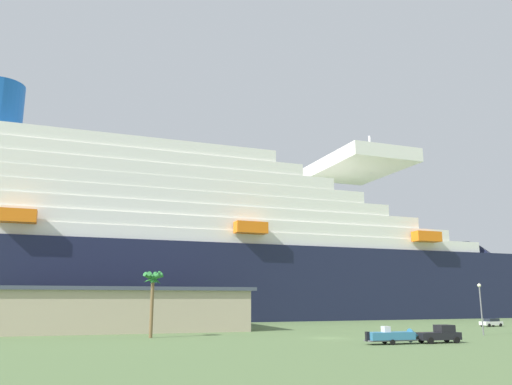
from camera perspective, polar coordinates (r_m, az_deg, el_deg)
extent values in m
plane|color=#567042|center=(103.22, 1.36, -14.88)|extent=(600.00, 600.00, 0.00)
cube|color=#191E38|center=(132.22, -13.85, -9.84)|extent=(225.57, 50.90, 18.66)
cone|color=#191E38|center=(189.21, 26.08, -9.22)|extent=(33.72, 29.91, 27.10)
cube|color=white|center=(132.99, -13.61, -5.14)|extent=(198.61, 45.99, 3.16)
cube|color=white|center=(132.94, -15.46, -3.67)|extent=(186.55, 44.35, 3.16)
cube|color=white|center=(133.11, -17.31, -2.20)|extent=(175.29, 42.49, 3.16)
cube|color=white|center=(133.51, -19.14, -0.73)|extent=(165.07, 40.96, 3.16)
cube|color=white|center=(134.13, -20.95, 0.73)|extent=(158.45, 40.03, 3.16)
cube|color=white|center=(134.97, -22.75, 2.18)|extent=(148.89, 38.88, 3.16)
cube|color=white|center=(136.03, -24.53, 3.60)|extent=(139.59, 37.53, 3.16)
cube|color=white|center=(137.29, -26.28, 4.99)|extent=(133.19, 36.30, 3.16)
cube|color=white|center=(160.24, 11.45, 3.01)|extent=(25.37, 35.07, 4.00)
cylinder|color=silver|center=(163.63, 12.73, 4.21)|extent=(0.80, 0.80, 12.00)
cube|color=orange|center=(117.35, -25.36, -2.38)|extent=(8.26, 3.93, 2.80)
cube|color=orange|center=(124.00, -0.58, -3.98)|extent=(8.26, 3.93, 2.80)
cube|color=orange|center=(149.77, 18.63, -4.73)|extent=(8.26, 3.93, 2.80)
cube|color=#B7A88C|center=(97.08, -15.98, -12.63)|extent=(46.10, 27.37, 6.78)
cube|color=#3F4759|center=(97.07, -15.85, -10.45)|extent=(47.94, 28.46, 0.60)
cube|color=black|center=(69.99, 19.77, -14.94)|extent=(5.64, 2.11, 0.90)
cube|color=black|center=(70.52, 20.40, -14.13)|extent=(2.05, 1.88, 0.90)
cube|color=#26333F|center=(70.92, 20.86, -14.16)|extent=(0.13, 1.68, 0.63)
cylinder|color=black|center=(71.97, 20.63, -15.14)|extent=(0.81, 0.30, 0.80)
cylinder|color=black|center=(70.36, 21.63, -15.16)|extent=(0.81, 0.30, 0.80)
cylinder|color=black|center=(69.83, 18.06, -15.43)|extent=(0.81, 0.30, 0.80)
cylinder|color=black|center=(68.18, 19.03, -15.47)|extent=(0.81, 0.30, 0.80)
cube|color=#595960|center=(66.39, 14.89, -15.76)|extent=(6.46, 1.81, 0.16)
cube|color=#595960|center=(68.38, 17.74, -15.48)|extent=(2.11, 0.16, 0.10)
cylinder|color=black|center=(67.06, 14.25, -15.88)|extent=(0.64, 0.23, 0.64)
cylinder|color=black|center=(65.44, 15.11, -15.95)|extent=(0.64, 0.23, 0.64)
cube|color=teal|center=(66.35, 14.87, -15.31)|extent=(5.88, 1.99, 0.90)
cone|color=teal|center=(68.09, 17.36, -15.07)|extent=(1.23, 1.71, 1.69)
cube|color=silver|center=(66.01, 14.38, -14.65)|extent=(0.82, 1.01, 0.70)
cube|color=black|center=(64.83, 12.40, -15.51)|extent=(0.37, 0.51, 1.10)
cylinder|color=brown|center=(76.10, -11.64, -12.62)|extent=(0.50, 0.50, 8.22)
cone|color=#287233|center=(76.17, -11.20, -9.47)|extent=(0.70, 2.72, 2.08)
cone|color=#287233|center=(76.46, -11.32, -9.47)|extent=(2.45, 2.34, 2.15)
cone|color=#287233|center=(76.54, -11.54, -9.46)|extent=(2.76, 0.78, 2.04)
cone|color=#287233|center=(76.43, -11.72, -9.45)|extent=(2.58, 2.37, 1.84)
cone|color=#287233|center=(76.20, -11.81, -9.44)|extent=(1.23, 2.87, 1.91)
cone|color=#287233|center=(75.80, -11.66, -9.44)|extent=(2.75, 2.16, 1.72)
cone|color=#287233|center=(75.75, -11.45, -9.44)|extent=(2.90, 1.05, 1.73)
cone|color=#287233|center=(75.91, -11.26, -9.46)|extent=(2.26, 2.48, 2.19)
sphere|color=#287233|center=(76.14, -11.51, -9.53)|extent=(1.10, 1.10, 1.10)
cylinder|color=slate|center=(86.91, 24.01, -12.07)|extent=(0.20, 0.20, 7.23)
sphere|color=#F9F2CC|center=(86.92, 23.79, -9.53)|extent=(0.56, 0.56, 0.56)
cube|color=white|center=(114.68, 24.91, -13.17)|extent=(5.00, 2.54, 0.70)
cube|color=#1E232D|center=(114.83, 24.96, -12.85)|extent=(2.90, 2.02, 0.55)
cylinder|color=black|center=(112.93, 24.74, -13.40)|extent=(0.69, 0.33, 0.66)
cylinder|color=black|center=(114.10, 24.05, -13.43)|extent=(0.69, 0.33, 0.66)
cylinder|color=black|center=(115.31, 25.79, -13.26)|extent=(0.69, 0.33, 0.66)
cylinder|color=black|center=(116.46, 25.11, -13.29)|extent=(0.69, 0.33, 0.66)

